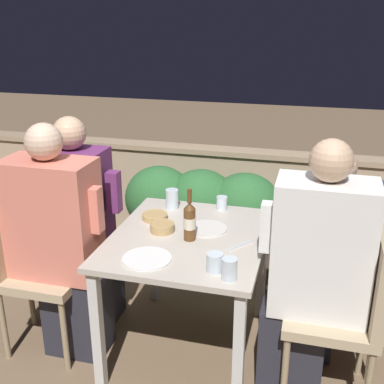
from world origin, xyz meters
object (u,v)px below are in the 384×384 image
chair_right_near (354,300)px  beer_bottle (190,221)px  person_purple_stripe (82,222)px  chair_left_far (54,231)px  chair_right_far (360,268)px  person_navy_jumper (321,256)px  person_coral_top (60,244)px  person_white_polo (312,275)px  chair_left_near (30,255)px  potted_plant (46,202)px

chair_right_near → beer_bottle: 0.87m
person_purple_stripe → chair_left_far: bearing=180.0°
chair_right_far → person_navy_jumper: 0.21m
person_coral_top → chair_left_far: 0.40m
person_coral_top → chair_left_far: bearing=126.4°
chair_right_near → chair_right_far: 0.33m
person_white_polo → beer_bottle: 0.66m
chair_right_far → beer_bottle: 0.93m
person_coral_top → person_purple_stripe: bearing=95.8°
chair_left_near → chair_right_near: bearing=0.1°
person_navy_jumper → potted_plant: bearing=163.4°
person_white_polo → potted_plant: 2.19m
chair_left_far → chair_right_far: 1.79m
chair_left_near → chair_right_far: 1.78m
chair_left_near → person_navy_jumper: bearing=11.9°
chair_left_far → chair_right_far: size_ratio=1.00×
person_coral_top → chair_right_far: 1.59m
chair_left_far → potted_plant: (-0.43, 0.62, -0.09)m
potted_plant → person_navy_jumper: bearing=-16.6°
chair_left_far → person_purple_stripe: size_ratio=0.72×
person_purple_stripe → person_coral_top: bearing=-84.2°
person_purple_stripe → beer_bottle: (0.72, -0.19, 0.17)m
person_coral_top → person_navy_jumper: size_ratio=1.09×
chair_left_near → person_purple_stripe: (0.17, 0.31, 0.09)m
person_purple_stripe → person_white_polo: size_ratio=0.97×
chair_left_near → person_purple_stripe: size_ratio=0.72×
person_coral_top → person_white_polo: size_ratio=0.99×
chair_right_near → beer_bottle: size_ratio=3.30×
chair_left_near → person_purple_stripe: 0.37m
chair_left_near → chair_right_far: size_ratio=1.00×
beer_bottle → chair_right_far: bearing=13.3°
chair_left_near → potted_plant: chair_left_near is taller
chair_right_near → person_navy_jumper: bearing=115.9°
chair_right_near → person_navy_jumper: person_navy_jumper is taller
person_white_polo → beer_bottle: bearing=169.4°
chair_left_near → beer_bottle: (0.88, 0.12, 0.26)m
person_navy_jumper → person_white_polo: bearing=-97.1°
chair_left_near → person_white_polo: (1.51, 0.00, 0.10)m
chair_left_near → person_navy_jumper: 1.59m
person_coral_top → chair_left_far: size_ratio=1.43×
person_purple_stripe → person_white_polo: (1.34, -0.31, 0.01)m
chair_right_far → beer_bottle: bearing=-166.7°
chair_left_far → person_navy_jumper: 1.58m
person_white_polo → person_navy_jumper: 0.33m
chair_right_near → potted_plant: 2.36m
person_purple_stripe → person_white_polo: 1.38m
chair_left_far → person_purple_stripe: person_purple_stripe is taller
person_coral_top → chair_right_near: bearing=0.1°
chair_left_far → potted_plant: size_ratio=1.19×
beer_bottle → person_coral_top: bearing=-170.0°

